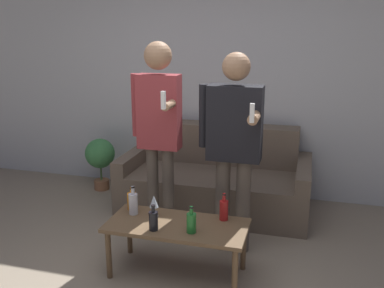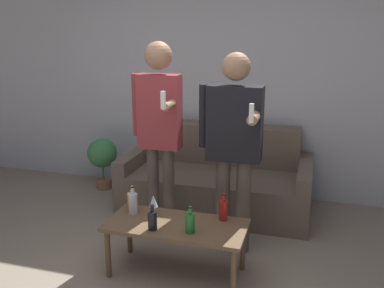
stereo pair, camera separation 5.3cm
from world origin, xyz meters
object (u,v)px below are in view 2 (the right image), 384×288
bottle_orange (223,210)px  person_standing_left (159,123)px  coffee_table (176,229)px  person_standing_right (234,139)px  couch (218,180)px

bottle_orange → person_standing_left: bearing=150.4°
bottle_orange → coffee_table: bearing=-153.2°
coffee_table → person_standing_right: bearing=55.8°
couch → bottle_orange: bearing=-75.1°
bottle_orange → person_standing_left: (-0.66, 0.37, 0.57)m
couch → person_standing_left: bearing=-112.1°
person_standing_left → bottle_orange: bearing=-29.6°
coffee_table → person_standing_right: person_standing_right is taller
coffee_table → bottle_orange: size_ratio=4.93×
person_standing_right → bottle_orange: bearing=-91.1°
couch → bottle_orange: 1.27m
bottle_orange → person_standing_right: bearing=88.9°
couch → person_standing_left: size_ratio=1.10×
coffee_table → bottle_orange: 0.39m
person_standing_left → person_standing_right: size_ratio=1.04×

